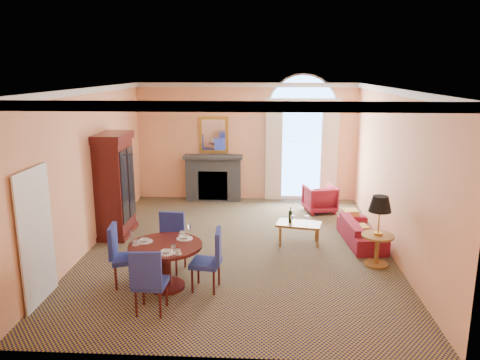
# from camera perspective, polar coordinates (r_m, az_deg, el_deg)

# --- Properties ---
(ground) EXTENTS (7.50, 7.50, 0.00)m
(ground) POSITION_cam_1_polar(r_m,az_deg,el_deg) (9.64, -0.16, -8.23)
(ground) COLOR #13143D
(ground) RESTS_ON ground
(room_envelope) EXTENTS (6.04, 7.52, 3.45)m
(room_envelope) POSITION_cam_1_polar(r_m,az_deg,el_deg) (9.69, -0.10, 7.21)
(room_envelope) COLOR #FFAE79
(room_envelope) RESTS_ON ground
(armoire) EXTENTS (0.64, 1.14, 2.24)m
(armoire) POSITION_cam_1_polar(r_m,az_deg,el_deg) (10.44, -15.03, -0.78)
(armoire) COLOR #380E0C
(armoire) RESTS_ON ground
(dining_table) EXTENTS (1.21, 1.21, 0.96)m
(dining_table) POSITION_cam_1_polar(r_m,az_deg,el_deg) (7.86, -9.03, -9.14)
(dining_table) COLOR #380E0C
(dining_table) RESTS_ON ground
(dining_chair_north) EXTENTS (0.56, 0.56, 1.03)m
(dining_chair_north) POSITION_cam_1_polar(r_m,az_deg,el_deg) (8.59, -8.33, -6.93)
(dining_chair_north) COLOR navy
(dining_chair_north) RESTS_ON ground
(dining_chair_south) EXTENTS (0.49, 0.50, 1.03)m
(dining_chair_south) POSITION_cam_1_polar(r_m,az_deg,el_deg) (7.07, -11.11, -11.65)
(dining_chair_south) COLOR navy
(dining_chair_south) RESTS_ON ground
(dining_chair_east) EXTENTS (0.52, 0.52, 1.03)m
(dining_chair_east) POSITION_cam_1_polar(r_m,az_deg,el_deg) (7.71, -3.48, -9.23)
(dining_chair_east) COLOR navy
(dining_chair_east) RESTS_ON ground
(dining_chair_west) EXTENTS (0.59, 0.59, 1.03)m
(dining_chair_west) POSITION_cam_1_polar(r_m,az_deg,el_deg) (8.14, -14.48, -8.40)
(dining_chair_west) COLOR navy
(dining_chair_west) RESTS_ON ground
(sofa) EXTENTS (0.80, 1.72, 0.49)m
(sofa) POSITION_cam_1_polar(r_m,az_deg,el_deg) (10.14, 14.60, -6.10)
(sofa) COLOR maroon
(sofa) RESTS_ON ground
(armchair) EXTENTS (0.89, 0.91, 0.69)m
(armchair) POSITION_cam_1_polar(r_m,az_deg,el_deg) (12.05, 9.70, -2.26)
(armchair) COLOR maroon
(armchair) RESTS_ON ground
(coffee_table) EXTENTS (0.98, 0.68, 0.80)m
(coffee_table) POSITION_cam_1_polar(r_m,az_deg,el_deg) (9.75, 7.12, -5.41)
(coffee_table) COLOR olive
(coffee_table) RESTS_ON ground
(side_table) EXTENTS (0.59, 0.59, 1.30)m
(side_table) POSITION_cam_1_polar(r_m,az_deg,el_deg) (8.90, 16.57, -4.88)
(side_table) COLOR olive
(side_table) RESTS_ON ground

